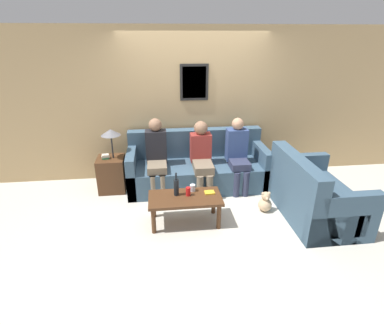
# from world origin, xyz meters

# --- Properties ---
(ground_plane) EXTENTS (16.00, 16.00, 0.00)m
(ground_plane) POSITION_xyz_m (0.00, 0.00, 0.00)
(ground_plane) COLOR beige
(wall_back) EXTENTS (9.00, 0.08, 2.60)m
(wall_back) POSITION_xyz_m (0.00, 1.02, 1.30)
(wall_back) COLOR tan
(wall_back) RESTS_ON ground_plane
(couch_main) EXTENTS (2.33, 0.91, 0.92)m
(couch_main) POSITION_xyz_m (0.00, 0.55, 0.31)
(couch_main) COLOR #385166
(couch_main) RESTS_ON ground_plane
(couch_side) EXTENTS (0.91, 1.42, 0.92)m
(couch_side) POSITION_xyz_m (1.52, -0.63, 0.32)
(couch_side) COLOR #385166
(couch_side) RESTS_ON ground_plane
(coffee_table) EXTENTS (0.99, 0.51, 0.41)m
(coffee_table) POSITION_xyz_m (-0.32, -0.60, 0.35)
(coffee_table) COLOR #4C2D19
(coffee_table) RESTS_ON ground_plane
(side_table_with_lamp) EXTENTS (0.43, 0.43, 1.07)m
(side_table_with_lamp) POSITION_xyz_m (-1.44, 0.51, 0.35)
(side_table_with_lamp) COLOR #4C2D19
(side_table_with_lamp) RESTS_ON ground_plane
(wine_bottle) EXTENTS (0.07, 0.07, 0.34)m
(wine_bottle) POSITION_xyz_m (-0.43, -0.53, 0.53)
(wine_bottle) COLOR black
(wine_bottle) RESTS_ON coffee_table
(drinking_glass) EXTENTS (0.08, 0.08, 0.10)m
(drinking_glass) POSITION_xyz_m (-0.20, -0.44, 0.46)
(drinking_glass) COLOR silver
(drinking_glass) RESTS_ON coffee_table
(book_stack) EXTENTS (0.14, 0.11, 0.02)m
(book_stack) POSITION_xyz_m (0.03, -0.53, 0.42)
(book_stack) COLOR gold
(book_stack) RESTS_ON coffee_table
(soda_can) EXTENTS (0.07, 0.07, 0.12)m
(soda_can) POSITION_xyz_m (-0.27, -0.56, 0.47)
(soda_can) COLOR red
(soda_can) RESTS_ON coffee_table
(person_left) EXTENTS (0.34, 0.62, 1.22)m
(person_left) POSITION_xyz_m (-0.68, 0.41, 0.66)
(person_left) COLOR #756651
(person_left) RESTS_ON ground_plane
(person_middle) EXTENTS (0.34, 0.67, 1.16)m
(person_middle) POSITION_xyz_m (0.05, 0.35, 0.63)
(person_middle) COLOR #756651
(person_middle) RESTS_ON ground_plane
(person_right) EXTENTS (0.34, 0.58, 1.20)m
(person_right) POSITION_xyz_m (0.65, 0.36, 0.65)
(person_right) COLOR #2D334C
(person_right) RESTS_ON ground_plane
(teddy_bear) EXTENTS (0.20, 0.20, 0.32)m
(teddy_bear) POSITION_xyz_m (0.89, -0.44, 0.14)
(teddy_bear) COLOR tan
(teddy_bear) RESTS_ON ground_plane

